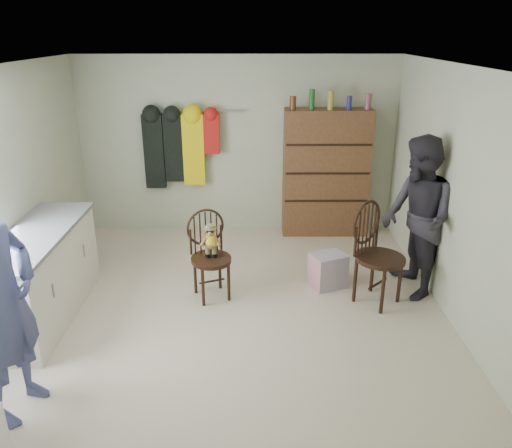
{
  "coord_description": "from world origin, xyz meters",
  "views": [
    {
      "loc": [
        0.23,
        -4.55,
        2.82
      ],
      "look_at": [
        0.25,
        0.2,
        0.95
      ],
      "focal_mm": 35.0,
      "sensor_mm": 36.0,
      "label": 1
    }
  ],
  "objects_px": {
    "counter": "(41,275)",
    "dresser": "(326,173)",
    "chair_far": "(375,250)",
    "chair_front": "(210,249)"
  },
  "relations": [
    {
      "from": "counter",
      "to": "dresser",
      "type": "relative_size",
      "value": 0.9
    },
    {
      "from": "dresser",
      "to": "chair_far",
      "type": "bearing_deg",
      "value": -82.03
    },
    {
      "from": "chair_far",
      "to": "dresser",
      "type": "relative_size",
      "value": 0.55
    },
    {
      "from": "counter",
      "to": "chair_front",
      "type": "height_order",
      "value": "chair_front"
    },
    {
      "from": "chair_far",
      "to": "counter",
      "type": "bearing_deg",
      "value": 140.88
    },
    {
      "from": "counter",
      "to": "chair_far",
      "type": "bearing_deg",
      "value": 5.08
    },
    {
      "from": "chair_front",
      "to": "counter",
      "type": "bearing_deg",
      "value": 172.04
    },
    {
      "from": "chair_far",
      "to": "dresser",
      "type": "height_order",
      "value": "dresser"
    },
    {
      "from": "chair_front",
      "to": "chair_far",
      "type": "distance_m",
      "value": 1.79
    },
    {
      "from": "chair_far",
      "to": "chair_front",
      "type": "bearing_deg",
      "value": 131.93
    }
  ]
}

